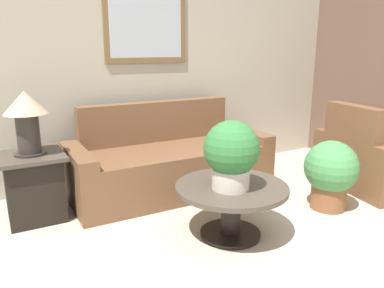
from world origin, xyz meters
The scene contains 9 objects.
ground_plane centered at (0.00, 0.00, 0.00)m, with size 20.00×20.00×0.00m, color #BCAD93.
wall_back centered at (0.00, 2.65, 1.31)m, with size 7.24×0.09×2.60m.
couch_main centered at (-0.12, 2.04, 0.31)m, with size 2.16×0.92×0.96m.
armchair centered at (1.96, 1.02, 0.31)m, with size 1.05×1.23×0.96m.
coffee_table centered at (-0.12, 0.83, 0.33)m, with size 0.93×0.93×0.45m.
side_table centered at (-1.52, 1.99, 0.32)m, with size 0.56×0.56×0.62m.
table_lamp centered at (-1.52, 1.99, 0.99)m, with size 0.38×0.38×0.57m.
potted_plant_on_table centered at (-0.17, 0.78, 0.75)m, with size 0.44×0.44×0.56m.
potted_plant_floor centered at (1.05, 0.83, 0.38)m, with size 0.52×0.52×0.69m.
Camera 1 is at (-1.81, -1.55, 1.55)m, focal length 35.00 mm.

